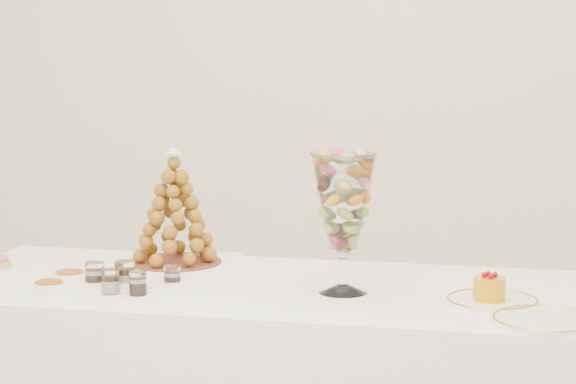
# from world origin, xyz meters

# --- Properties ---
(lace_tray) EXTENTS (0.67, 0.59, 0.02)m
(lace_tray) POSITION_xyz_m (-0.41, 0.37, 0.72)
(lace_tray) COLOR white
(lace_tray) RESTS_ON buffet_table
(macaron_vase) EXTENTS (0.17, 0.17, 0.37)m
(macaron_vase) POSITION_xyz_m (0.17, 0.28, 0.95)
(macaron_vase) COLOR white
(macaron_vase) RESTS_ON buffet_table
(cake_plate) EXTENTS (0.24, 0.24, 0.01)m
(cake_plate) POSITION_xyz_m (0.56, 0.25, 0.72)
(cake_plate) COLOR white
(cake_plate) RESTS_ON buffet_table
(spare_plate) EXTENTS (0.26, 0.26, 0.01)m
(spare_plate) POSITION_xyz_m (0.69, 0.08, 0.72)
(spare_plate) COLOR white
(spare_plate) RESTS_ON buffet_table
(pink_tart) EXTENTS (0.07, 0.07, 0.04)m
(pink_tart) POSITION_xyz_m (-0.87, 0.37, 0.73)
(pink_tart) COLOR tan
(pink_tart) RESTS_ON buffet_table
(verrine_a) EXTENTS (0.06, 0.06, 0.07)m
(verrine_a) POSITION_xyz_m (-0.50, 0.18, 0.75)
(verrine_a) COLOR white
(verrine_a) RESTS_ON buffet_table
(verrine_b) EXTENTS (0.06, 0.06, 0.08)m
(verrine_b) POSITION_xyz_m (-0.42, 0.20, 0.75)
(verrine_b) COLOR white
(verrine_b) RESTS_ON buffet_table
(verrine_c) EXTENTS (0.05, 0.05, 0.06)m
(verrine_c) POSITION_xyz_m (-0.29, 0.23, 0.74)
(verrine_c) COLOR white
(verrine_c) RESTS_ON buffet_table
(verrine_d) EXTENTS (0.05, 0.05, 0.06)m
(verrine_d) POSITION_xyz_m (-0.43, 0.13, 0.74)
(verrine_d) COLOR white
(verrine_d) RESTS_ON buffet_table
(verrine_e) EXTENTS (0.06, 0.06, 0.06)m
(verrine_e) POSITION_xyz_m (-0.36, 0.13, 0.74)
(verrine_e) COLOR white
(verrine_e) RESTS_ON buffet_table
(ramekin_back) EXTENTS (0.09, 0.09, 0.03)m
(ramekin_back) POSITION_xyz_m (-0.59, 0.24, 0.73)
(ramekin_back) COLOR white
(ramekin_back) RESTS_ON buffet_table
(ramekin_front) EXTENTS (0.08, 0.08, 0.03)m
(ramekin_front) POSITION_xyz_m (-0.60, 0.11, 0.72)
(ramekin_front) COLOR white
(ramekin_front) RESTS_ON buffet_table
(croquembouche) EXTENTS (0.27, 0.27, 0.34)m
(croquembouche) POSITION_xyz_m (-0.36, 0.46, 0.89)
(croquembouche) COLOR brown
(croquembouche) RESTS_ON lace_tray
(mousse_cake) EXTENTS (0.08, 0.08, 0.07)m
(mousse_cake) POSITION_xyz_m (0.55, 0.24, 0.75)
(mousse_cake) COLOR orange
(mousse_cake) RESTS_ON cake_plate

